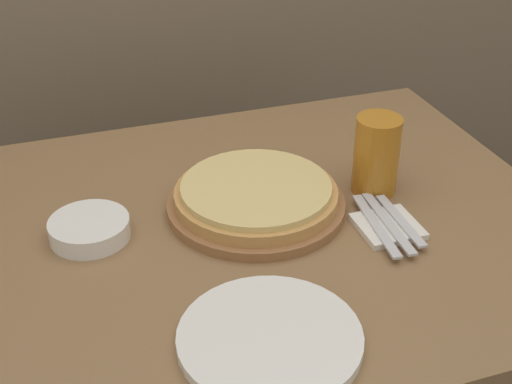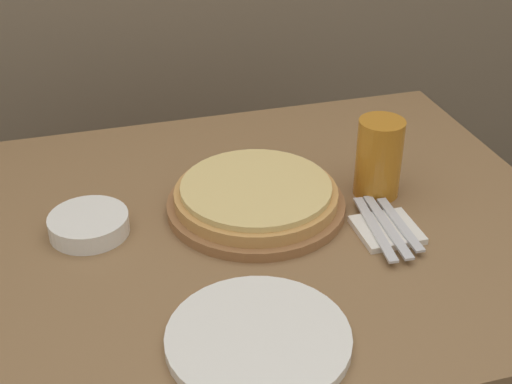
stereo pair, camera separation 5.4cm
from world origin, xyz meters
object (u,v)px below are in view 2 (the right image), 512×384
Objects in this scene: pizza_on_board at (256,198)px; fork at (375,228)px; spoon at (400,224)px; side_bowl at (89,224)px; beer_glass at (379,155)px; dinner_knife at (387,226)px; dinner_plate at (258,339)px.

fork is at bearing -37.36° from pizza_on_board.
spoon is (0.23, -0.14, -0.01)m from pizza_on_board.
beer_glass is at bearing -1.59° from side_bowl.
dinner_knife is (-0.04, -0.13, -0.07)m from beer_glass.
dinner_plate reaches higher than fork.
pizza_on_board is at bearing 178.69° from beer_glass.
beer_glass is at bearing 45.22° from dinner_plate.
beer_glass is at bearing 84.51° from spoon.
dinner_plate is at bearing -59.17° from side_bowl.
beer_glass reaches higher than spoon.
spoon is (0.05, -0.00, 0.00)m from fork.
spoon is at bearing -0.00° from fork.
pizza_on_board is at bearing 74.54° from dinner_plate.
pizza_on_board is 1.23× the size of dinner_plate.
beer_glass is 0.49m from dinner_plate.
pizza_on_board is at bearing 146.10° from dinner_knife.
dinner_plate is 0.35m from fork.
dinner_knife is (0.02, 0.00, 0.00)m from fork.
dinner_knife is (0.52, -0.15, -0.00)m from side_bowl.
beer_glass is 0.57× the size of dinner_plate.
side_bowl is at bearing 178.20° from pizza_on_board.
pizza_on_board is 2.15× the size of beer_glass.
pizza_on_board is 0.31m from side_bowl.
spoon is at bearing -15.34° from side_bowl.
pizza_on_board reaches higher than dinner_knife.
pizza_on_board is 1.64× the size of fork.
beer_glass reaches higher than side_bowl.
spoon is (0.02, -0.00, 0.00)m from dinner_knife.
pizza_on_board is 0.23m from fork.
pizza_on_board is 0.37m from dinner_plate.
fork and spoon have the same top height.
beer_glass is at bearing -1.31° from pizza_on_board.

